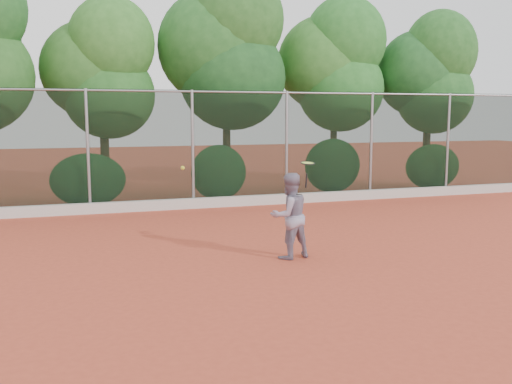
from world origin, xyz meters
name	(u,v)px	position (x,y,z in m)	size (l,w,h in m)	color
ground	(273,265)	(0.00, 0.00, 0.00)	(80.00, 80.00, 0.00)	#B6422B
concrete_curb	(195,203)	(0.00, 6.82, 0.15)	(24.00, 0.20, 0.30)	#BBB5AE
tennis_player	(289,216)	(0.49, 0.42, 0.84)	(0.82, 0.64, 1.68)	gray
chainlink_fence	(193,146)	(0.00, 7.00, 1.86)	(24.09, 0.09, 3.50)	black
foliage_backdrop	(162,64)	(-0.55, 8.98, 4.40)	(23.70, 3.63, 7.55)	#452C1A
tennis_racket	(307,165)	(0.85, 0.39, 1.82)	(0.28, 0.28, 0.52)	black
tennis_ball_in_flight	(183,168)	(-1.70, -0.15, 1.89)	(0.07, 0.07, 0.07)	gold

